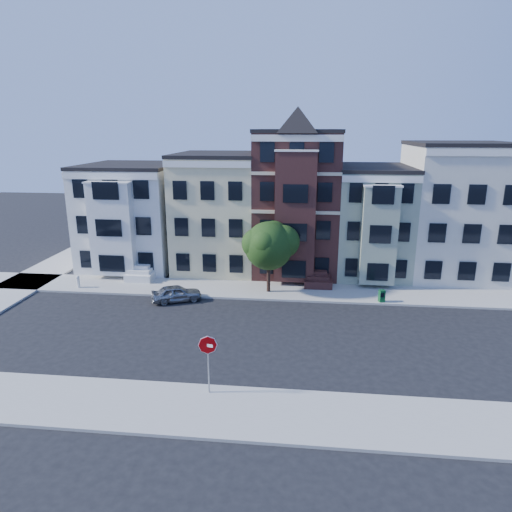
# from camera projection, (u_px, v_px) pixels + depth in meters

# --- Properties ---
(ground) EXTENTS (120.00, 120.00, 0.00)m
(ground) POSITION_uv_depth(u_px,v_px,m) (289.00, 337.00, 27.93)
(ground) COLOR black
(far_sidewalk) EXTENTS (60.00, 4.00, 0.15)m
(far_sidewalk) POSITION_uv_depth(u_px,v_px,m) (293.00, 292.00, 35.57)
(far_sidewalk) COLOR #9E9B93
(far_sidewalk) RESTS_ON ground
(near_sidewalk) EXTENTS (60.00, 4.00, 0.15)m
(near_sidewalk) POSITION_uv_depth(u_px,v_px,m) (282.00, 415.00, 20.26)
(near_sidewalk) COLOR #9E9B93
(near_sidewalk) RESTS_ON ground
(house_white) EXTENTS (8.00, 9.00, 9.00)m
(house_white) POSITION_uv_depth(u_px,v_px,m) (134.00, 216.00, 42.16)
(house_white) COLOR silver
(house_white) RESTS_ON ground
(house_yellow) EXTENTS (7.00, 9.00, 10.00)m
(house_yellow) POSITION_uv_depth(u_px,v_px,m) (219.00, 213.00, 41.19)
(house_yellow) COLOR beige
(house_yellow) RESTS_ON ground
(house_brown) EXTENTS (7.00, 9.00, 12.00)m
(house_brown) POSITION_uv_depth(u_px,v_px,m) (297.00, 203.00, 40.19)
(house_brown) COLOR #3A1B18
(house_brown) RESTS_ON ground
(house_green) EXTENTS (6.00, 9.00, 9.00)m
(house_green) POSITION_uv_depth(u_px,v_px,m) (371.00, 221.00, 39.92)
(house_green) COLOR gray
(house_green) RESTS_ON ground
(house_cream) EXTENTS (8.00, 9.00, 11.00)m
(house_cream) POSITION_uv_depth(u_px,v_px,m) (455.00, 212.00, 38.93)
(house_cream) COLOR beige
(house_cream) RESTS_ON ground
(street_tree) EXTENTS (5.88, 5.88, 6.79)m
(street_tree) POSITION_uv_depth(u_px,v_px,m) (269.00, 249.00, 34.51)
(street_tree) COLOR #274718
(street_tree) RESTS_ON far_sidewalk
(parked_car) EXTENTS (3.92, 2.79, 1.24)m
(parked_car) POSITION_uv_depth(u_px,v_px,m) (176.00, 293.00, 33.63)
(parked_car) COLOR gray
(parked_car) RESTS_ON ground
(newspaper_box) EXTENTS (0.49, 0.47, 0.89)m
(newspaper_box) POSITION_uv_depth(u_px,v_px,m) (382.00, 296.00, 33.18)
(newspaper_box) COLOR #115226
(newspaper_box) RESTS_ON far_sidewalk
(fire_hydrant) EXTENTS (0.30, 0.30, 0.77)m
(fire_hydrant) POSITION_uv_depth(u_px,v_px,m) (78.00, 283.00, 36.19)
(fire_hydrant) COLOR silver
(fire_hydrant) RESTS_ON far_sidewalk
(stop_sign) EXTENTS (0.92, 0.33, 3.32)m
(stop_sign) POSITION_uv_depth(u_px,v_px,m) (208.00, 361.00, 21.43)
(stop_sign) COLOR #A40104
(stop_sign) RESTS_ON near_sidewalk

